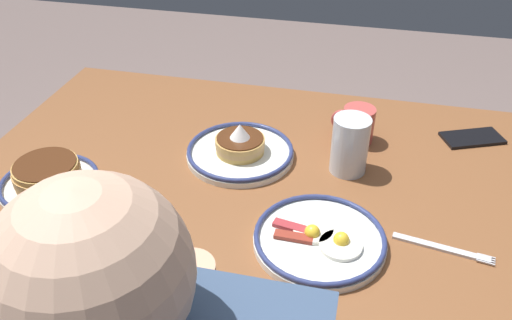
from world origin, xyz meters
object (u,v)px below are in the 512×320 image
object	(u,v)px
plate_center_pancakes	(49,179)
fork_near	(443,248)
coffee_mug	(357,124)
drinking_glass	(350,148)
plate_near_main	(240,150)
cell_phone	(472,138)
plate_far_companion	(320,239)

from	to	relation	value
plate_center_pancakes	fork_near	size ratio (longest dim) A/B	1.14
coffee_mug	drinking_glass	bearing A→B (deg)	86.41
plate_near_main	plate_center_pancakes	size ratio (longest dim) A/B	1.19
plate_near_main	drinking_glass	distance (m)	0.25
plate_near_main	cell_phone	bearing A→B (deg)	-159.23
fork_near	coffee_mug	bearing A→B (deg)	-61.41
plate_near_main	coffee_mug	bearing A→B (deg)	-152.34
plate_near_main	plate_center_pancakes	bearing A→B (deg)	29.88
plate_near_main	cell_phone	world-z (taller)	plate_near_main
plate_center_pancakes	plate_far_companion	size ratio (longest dim) A/B	0.84
drinking_glass	cell_phone	distance (m)	0.35
plate_near_main	cell_phone	size ratio (longest dim) A/B	1.73
plate_center_pancakes	fork_near	xyz separation A→B (m)	(-0.81, 0.00, -0.02)
coffee_mug	fork_near	distance (m)	0.40
plate_near_main	drinking_glass	bearing A→B (deg)	-178.87
plate_center_pancakes	cell_phone	bearing A→B (deg)	-155.36
coffee_mug	cell_phone	bearing A→B (deg)	-166.14
plate_far_companion	cell_phone	distance (m)	0.55
plate_near_main	fork_near	xyz separation A→B (m)	(-0.44, 0.21, -0.02)
coffee_mug	plate_center_pancakes	bearing A→B (deg)	28.98
plate_near_main	fork_near	bearing A→B (deg)	154.52
plate_near_main	plate_far_companion	size ratio (longest dim) A/B	1.00
plate_center_pancakes	drinking_glass	bearing A→B (deg)	-160.68
plate_center_pancakes	coffee_mug	xyz separation A→B (m)	(-0.62, -0.34, 0.02)
plate_near_main	drinking_glass	size ratio (longest dim) A/B	1.90
drinking_glass	plate_far_companion	bearing A→B (deg)	83.51
plate_near_main	fork_near	distance (m)	0.49
cell_phone	plate_far_companion	bearing A→B (deg)	31.79
drinking_glass	fork_near	xyz separation A→B (m)	(-0.20, 0.22, -0.06)
plate_center_pancakes	fork_near	distance (m)	0.81
coffee_mug	drinking_glass	distance (m)	0.13
plate_center_pancakes	plate_far_companion	world-z (taller)	plate_center_pancakes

